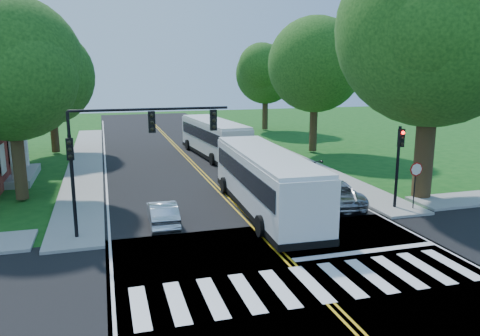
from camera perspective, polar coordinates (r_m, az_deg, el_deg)
name	(u,v)px	position (r m, az deg, el deg)	size (l,w,h in m)	color
ground	(305,278)	(17.75, 7.95, -13.15)	(140.00, 140.00, 0.00)	#124813
road	(203,174)	(34.11, -4.52, -0.74)	(14.00, 96.00, 0.01)	black
cross_road	(305,278)	(17.74, 7.95, -13.13)	(60.00, 12.00, 0.01)	black
center_line	(193,163)	(37.95, -5.78, 0.56)	(0.36, 70.00, 0.01)	gold
edge_line_w	(105,168)	(37.34, -16.08, -0.05)	(0.12, 70.00, 0.01)	silver
edge_line_e	(272,159)	(39.73, 3.90, 1.11)	(0.12, 70.00, 0.01)	silver
crosswalk	(311,284)	(17.33, 8.64, -13.75)	(12.60, 3.00, 0.01)	silver
stop_bar	(366,251)	(20.58, 15.13, -9.78)	(6.60, 0.40, 0.01)	silver
sidewalk_nw	(86,161)	(40.30, -18.26, 0.77)	(2.60, 40.00, 0.15)	gray
sidewalk_ne	(276,152)	(43.00, 4.40, 2.02)	(2.60, 40.00, 0.15)	gray
tree_ne_big	(434,29)	(28.82, 22.61, 15.33)	(10.80, 10.80, 14.91)	#302313
tree_west_near	(10,68)	(28.97, -26.27, 10.84)	(8.00, 8.00, 11.40)	#302313
tree_west_far	(50,75)	(44.78, -22.19, 10.48)	(7.60, 7.60, 10.67)	#302313
tree_east_mid	(315,65)	(42.69, 9.17, 12.33)	(8.40, 8.40, 11.93)	#302313
tree_east_far	(265,74)	(57.89, 3.13, 11.35)	(7.20, 7.20, 10.34)	#302313
signal_nw	(126,141)	(21.26, -13.74, 3.20)	(7.15, 0.46, 5.66)	black
signal_ne	(399,156)	(26.21, 18.79, 1.38)	(0.30, 0.46, 4.40)	black
stop_sign	(416,174)	(26.49, 20.64, -0.71)	(0.76, 0.08, 2.53)	black
bus_lead	(265,180)	(24.93, 3.09, -1.46)	(3.39, 12.54, 3.22)	silver
bus_follow	(214,137)	(40.80, -3.21, 3.75)	(3.64, 12.27, 3.13)	silver
hatchback	(163,214)	(23.06, -9.42, -5.50)	(1.32, 3.78, 1.24)	silver
suv	(332,193)	(26.53, 11.13, -2.98)	(2.44, 5.30, 1.47)	#A7A8AE
dark_sedan	(289,166)	(33.55, 6.04, 0.26)	(1.97, 4.85, 1.41)	black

